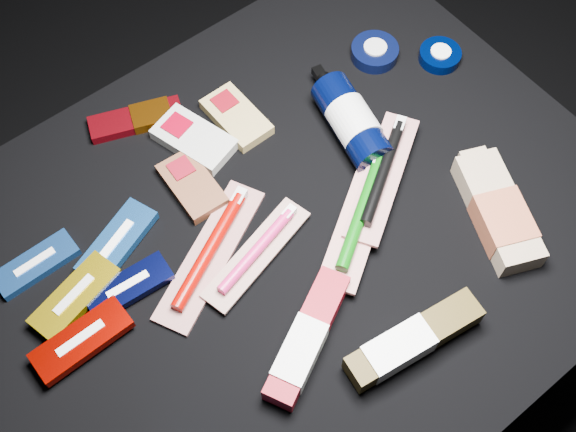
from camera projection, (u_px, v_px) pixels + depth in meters
ground at (285, 328)px, 1.39m from camera, size 3.00×3.00×0.00m
cloth_table at (285, 287)px, 1.21m from camera, size 0.98×0.78×0.40m
luna_bar_0 at (36, 264)px, 1.01m from camera, size 0.12×0.05×0.02m
luna_bar_1 at (117, 242)px, 1.02m from camera, size 0.14×0.09×0.02m
luna_bar_2 at (129, 287)px, 0.99m from camera, size 0.12×0.05×0.02m
luna_bar_3 at (75, 297)px, 0.98m from camera, size 0.14×0.08×0.02m
luna_bar_4 at (82, 340)px, 0.94m from camera, size 0.13×0.05×0.02m
clif_bar_0 at (190, 183)px, 1.07m from camera, size 0.07×0.12×0.02m
clif_bar_1 at (192, 138)px, 1.11m from camera, size 0.10×0.14×0.02m
clif_bar_2 at (235, 115)px, 1.13m from camera, size 0.06×0.12×0.02m
power_bar at (141, 118)px, 1.13m from camera, size 0.15×0.09×0.02m
lotion_bottle at (352, 122)px, 1.09m from camera, size 0.10×0.20×0.06m
cream_tin_upper at (375, 52)px, 1.19m from camera, size 0.08×0.08×0.02m
cream_tin_lower at (440, 55)px, 1.19m from camera, size 0.07×0.07×0.02m
bodywash_bottle at (498, 213)px, 1.03m from camera, size 0.13×0.20×0.04m
toothbrush_pack_0 at (211, 250)px, 1.02m from camera, size 0.24×0.16×0.03m
toothbrush_pack_1 at (258, 251)px, 1.01m from camera, size 0.20×0.09×0.02m
toothbrush_pack_2 at (362, 212)px, 1.03m from camera, size 0.23×0.18×0.03m
toothbrush_pack_3 at (383, 173)px, 1.05m from camera, size 0.22×0.17×0.03m
toothpaste_carton_red at (305, 342)px, 0.94m from camera, size 0.19×0.12×0.04m
toothpaste_carton_green at (408, 343)px, 0.94m from camera, size 0.20×0.07×0.04m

